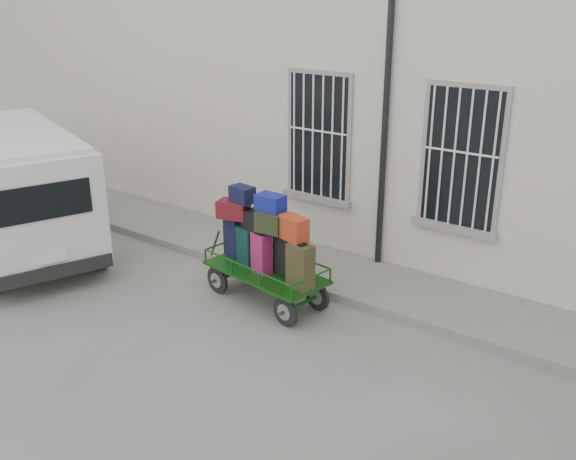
# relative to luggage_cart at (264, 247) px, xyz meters

# --- Properties ---
(ground) EXTENTS (80.00, 80.00, 0.00)m
(ground) POSITION_rel_luggage_cart_xyz_m (-0.07, -0.75, -0.94)
(ground) COLOR slate
(ground) RESTS_ON ground
(building) EXTENTS (24.00, 5.15, 6.00)m
(building) POSITION_rel_luggage_cart_xyz_m (-0.07, 4.75, 2.06)
(building) COLOR beige
(building) RESTS_ON ground
(sidewalk) EXTENTS (24.00, 1.70, 0.15)m
(sidewalk) POSITION_rel_luggage_cart_xyz_m (-0.07, 1.45, -0.87)
(sidewalk) COLOR slate
(sidewalk) RESTS_ON ground
(luggage_cart) EXTENTS (2.47, 1.23, 1.82)m
(luggage_cart) POSITION_rel_luggage_cart_xyz_m (0.00, 0.00, 0.00)
(luggage_cart) COLOR black
(luggage_cart) RESTS_ON ground
(van) EXTENTS (5.05, 3.45, 2.37)m
(van) POSITION_rel_luggage_cart_xyz_m (-5.01, -1.13, 0.41)
(van) COLOR silver
(van) RESTS_ON ground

